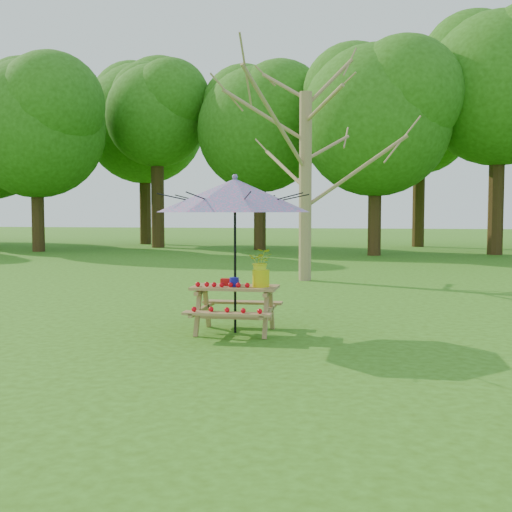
% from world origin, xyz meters
% --- Properties ---
extents(treeline, '(60.00, 12.00, 16.00)m').
position_xyz_m(treeline, '(0.00, 22.00, 8.00)').
color(treeline, '#25570E').
rests_on(treeline, ground).
extents(bare_tree, '(7.08, 7.08, 10.80)m').
position_xyz_m(bare_tree, '(3.00, 10.54, 6.56)').
color(bare_tree, '#937450').
rests_on(bare_tree, ground).
extents(picnic_table, '(1.20, 1.32, 0.67)m').
position_xyz_m(picnic_table, '(2.68, 3.43, 0.33)').
color(picnic_table, '#A17C48').
rests_on(picnic_table, ground).
extents(patio_umbrella, '(2.86, 2.86, 2.25)m').
position_xyz_m(patio_umbrella, '(2.68, 3.43, 1.95)').
color(patio_umbrella, black).
rests_on(patio_umbrella, ground).
extents(produce_bins, '(0.28, 0.37, 0.13)m').
position_xyz_m(produce_bins, '(2.63, 3.46, 0.72)').
color(produce_bins, red).
rests_on(produce_bins, picnic_table).
extents(tomatoes_row, '(0.77, 0.13, 0.07)m').
position_xyz_m(tomatoes_row, '(2.53, 3.25, 0.71)').
color(tomatoes_row, red).
rests_on(tomatoes_row, picnic_table).
extents(flower_bucket, '(0.33, 0.29, 0.54)m').
position_xyz_m(flower_bucket, '(3.06, 3.39, 0.96)').
color(flower_bucket, yellow).
rests_on(flower_bucket, picnic_table).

